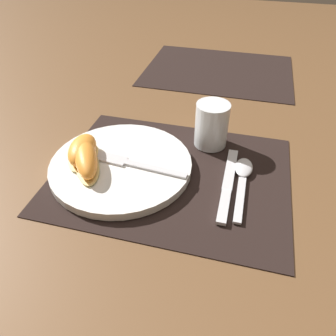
{
  "coord_description": "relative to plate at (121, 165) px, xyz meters",
  "views": [
    {
      "loc": [
        0.12,
        -0.47,
        0.41
      ],
      "look_at": [
        -0.0,
        -0.01,
        0.02
      ],
      "focal_mm": 35.0,
      "sensor_mm": 36.0,
      "label": 1
    }
  ],
  "objects": [
    {
      "name": "citrus_wedge_1",
      "position": [
        -0.06,
        -0.03,
        0.03
      ],
      "size": [
        0.1,
        0.13,
        0.04
      ],
      "color": "#F4DB84",
      "rests_on": "plate"
    },
    {
      "name": "juice_glass",
      "position": [
        0.15,
        0.13,
        0.03
      ],
      "size": [
        0.07,
        0.07,
        0.09
      ],
      "color": "silver",
      "rests_on": "placemat"
    },
    {
      "name": "placemat_far",
      "position": [
        0.12,
        0.53,
        -0.01
      ],
      "size": [
        0.44,
        0.35,
        0.0
      ],
      "color": "black",
      "rests_on": "ground_plane"
    },
    {
      "name": "spoon",
      "position": [
        0.23,
        0.03,
        -0.0
      ],
      "size": [
        0.03,
        0.17,
        0.01
      ],
      "color": "silver",
      "rests_on": "placemat"
    },
    {
      "name": "citrus_wedge_0",
      "position": [
        -0.07,
        -0.01,
        0.03
      ],
      "size": [
        0.07,
        0.1,
        0.04
      ],
      "color": "#F4DB84",
      "rests_on": "plate"
    },
    {
      "name": "placemat",
      "position": [
        0.1,
        0.01,
        -0.01
      ],
      "size": [
        0.44,
        0.35,
        0.0
      ],
      "color": "black",
      "rests_on": "ground_plane"
    },
    {
      "name": "fork",
      "position": [
        0.02,
        -0.0,
        0.01
      ],
      "size": [
        0.2,
        0.04,
        0.0
      ],
      "color": "silver",
      "rests_on": "plate"
    },
    {
      "name": "ground_plane",
      "position": [
        0.1,
        0.01,
        -0.01
      ],
      "size": [
        3.0,
        3.0,
        0.0
      ],
      "primitive_type": "plane",
      "color": "brown"
    },
    {
      "name": "knife",
      "position": [
        0.21,
        0.0,
        -0.01
      ],
      "size": [
        0.02,
        0.21,
        0.01
      ],
      "color": "silver",
      "rests_on": "placemat"
    },
    {
      "name": "plate",
      "position": [
        0.0,
        0.0,
        0.0
      ],
      "size": [
        0.27,
        0.27,
        0.02
      ],
      "color": "white",
      "rests_on": "placemat"
    }
  ]
}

